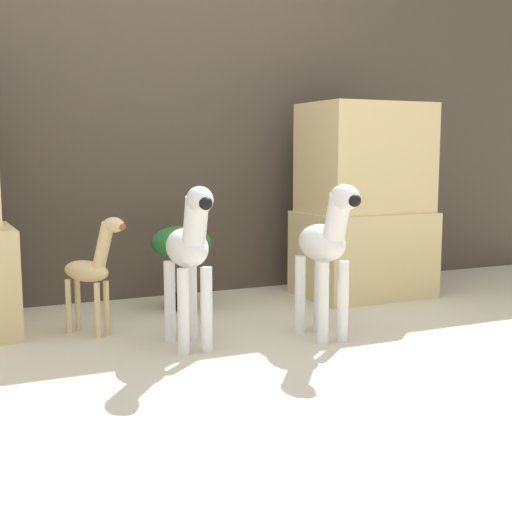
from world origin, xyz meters
TOP-DOWN VIEW (x-y plane):
  - ground_plane at (0.00, 0.00)m, footprint 14.00×14.00m
  - wall_back at (0.00, 1.54)m, footprint 6.40×0.08m
  - rock_pillar_right at (1.19, 1.00)m, footprint 0.74×0.55m
  - zebra_right at (0.45, 0.20)m, footprint 0.18×0.47m
  - zebra_left at (-0.17, 0.31)m, footprint 0.19×0.47m
  - giraffe_figurine at (-0.50, 0.73)m, footprint 0.28×0.36m
  - potted_palm_front at (0.07, 1.09)m, footprint 0.33×0.33m

SIDE VIEW (x-z plane):
  - ground_plane at x=0.00m, z-range 0.00..0.00m
  - giraffe_figurine at x=-0.50m, z-range 0.04..0.61m
  - potted_palm_front at x=0.07m, z-range 0.11..0.57m
  - zebra_right at x=0.45m, z-range 0.07..0.80m
  - zebra_left at x=-0.17m, z-range 0.07..0.80m
  - rock_pillar_right at x=1.19m, z-range -0.02..1.13m
  - wall_back at x=0.00m, z-range 0.00..2.20m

